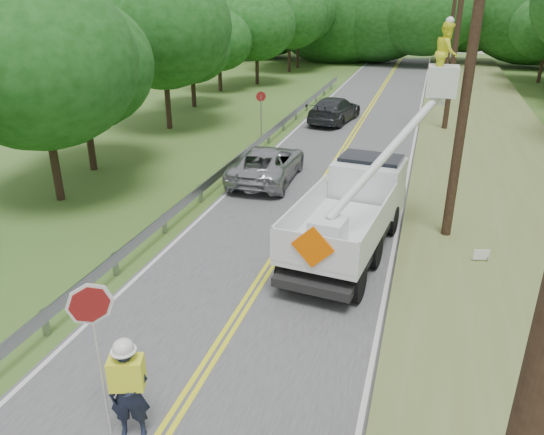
# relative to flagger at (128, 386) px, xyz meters

# --- Properties ---
(ground) EXTENTS (140.00, 140.00, 0.00)m
(ground) POSITION_rel_flagger_xyz_m (0.51, 1.13, -1.16)
(ground) COLOR #425C1C
(ground) RESTS_ON ground
(road) EXTENTS (7.20, 96.00, 0.03)m
(road) POSITION_rel_flagger_xyz_m (0.51, 15.13, -1.15)
(road) COLOR #48484A
(road) RESTS_ON ground
(guardrail) EXTENTS (0.18, 48.00, 0.77)m
(guardrail) POSITION_rel_flagger_xyz_m (-3.51, 16.04, -0.60)
(guardrail) COLOR gray
(guardrail) RESTS_ON ground
(utility_poles) EXTENTS (1.60, 43.30, 10.00)m
(utility_poles) POSITION_rel_flagger_xyz_m (5.51, 18.14, 4.11)
(utility_poles) COLOR black
(utility_poles) RESTS_ON ground
(tall_grass_verge) EXTENTS (7.00, 96.00, 0.30)m
(tall_grass_verge) POSITION_rel_flagger_xyz_m (7.61, 15.13, -1.01)
(tall_grass_verge) COLOR olive
(tall_grass_verge) RESTS_ON ground
(treeline_left) EXTENTS (9.45, 55.60, 9.36)m
(treeline_left) POSITION_rel_flagger_xyz_m (-10.09, 29.48, 4.03)
(treeline_left) COLOR #332319
(treeline_left) RESTS_ON ground
(treeline_horizon) EXTENTS (58.25, 15.46, 12.14)m
(treeline_horizon) POSITION_rel_flagger_xyz_m (0.45, 57.24, 4.34)
(treeline_horizon) COLOR #144310
(treeline_horizon) RESTS_ON ground
(flagger) EXTENTS (1.16, 0.71, 3.20)m
(flagger) POSITION_rel_flagger_xyz_m (0.00, 0.00, 0.00)
(flagger) COLOR #191E33
(flagger) RESTS_ON road
(bucket_truck) EXTENTS (4.24, 7.11, 6.75)m
(bucket_truck) POSITION_rel_flagger_xyz_m (2.82, 9.46, 0.39)
(bucket_truck) COLOR black
(bucket_truck) RESTS_ON road
(suv_silver) EXTENTS (2.63, 5.39, 1.48)m
(suv_silver) POSITION_rel_flagger_xyz_m (-1.87, 14.35, -0.40)
(suv_silver) COLOR #A2A3AA
(suv_silver) RESTS_ON road
(suv_darkgrey) EXTENTS (2.93, 5.55, 1.53)m
(suv_darkgrey) POSITION_rel_flagger_xyz_m (-1.13, 26.12, -0.37)
(suv_darkgrey) COLOR #313338
(suv_darkgrey) RESTS_ON road
(stop_sign_permanent) EXTENTS (0.49, 0.31, 2.63)m
(stop_sign_permanent) POSITION_rel_flagger_xyz_m (-4.24, 20.83, 0.60)
(stop_sign_permanent) COLOR gray
(stop_sign_permanent) RESTS_ON ground
(yard_sign) EXTENTS (0.45, 0.15, 0.67)m
(yard_sign) POSITION_rel_flagger_xyz_m (6.47, 8.47, -0.68)
(yard_sign) COLOR white
(yard_sign) RESTS_ON ground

